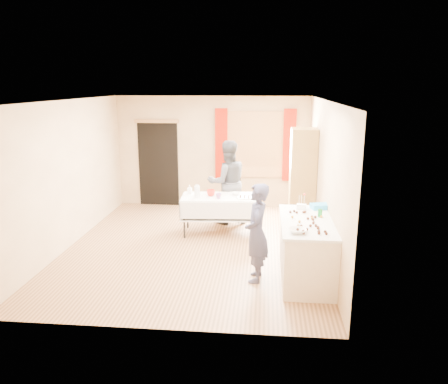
# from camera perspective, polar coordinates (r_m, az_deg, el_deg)

# --- Properties ---
(floor) EXTENTS (4.50, 5.50, 0.02)m
(floor) POSITION_cam_1_polar(r_m,az_deg,el_deg) (7.99, -3.87, -7.19)
(floor) COLOR #9E7047
(floor) RESTS_ON ground
(ceiling) EXTENTS (4.50, 5.50, 0.02)m
(ceiling) POSITION_cam_1_polar(r_m,az_deg,el_deg) (7.46, -4.20, 11.93)
(ceiling) COLOR white
(ceiling) RESTS_ON floor
(wall_back) EXTENTS (4.50, 0.02, 2.60)m
(wall_back) POSITION_cam_1_polar(r_m,az_deg,el_deg) (10.31, -1.52, 5.21)
(wall_back) COLOR tan
(wall_back) RESTS_ON floor
(wall_front) EXTENTS (4.50, 0.02, 2.60)m
(wall_front) POSITION_cam_1_polar(r_m,az_deg,el_deg) (5.01, -9.19, -4.54)
(wall_front) COLOR tan
(wall_front) RESTS_ON floor
(wall_left) EXTENTS (0.02, 5.50, 2.60)m
(wall_left) POSITION_cam_1_polar(r_m,az_deg,el_deg) (8.29, -19.64, 2.23)
(wall_left) COLOR tan
(wall_left) RESTS_ON floor
(wall_right) EXTENTS (0.02, 5.50, 2.60)m
(wall_right) POSITION_cam_1_polar(r_m,az_deg,el_deg) (7.59, 13.07, 1.65)
(wall_right) COLOR tan
(wall_right) RESTS_ON floor
(window_frame) EXTENTS (1.32, 0.06, 1.52)m
(window_frame) POSITION_cam_1_polar(r_m,az_deg,el_deg) (10.17, 4.08, 6.20)
(window_frame) COLOR olive
(window_frame) RESTS_ON wall_back
(window_pane) EXTENTS (1.20, 0.02, 1.40)m
(window_pane) POSITION_cam_1_polar(r_m,az_deg,el_deg) (10.15, 4.08, 6.19)
(window_pane) COLOR white
(window_pane) RESTS_ON wall_back
(curtain_left) EXTENTS (0.28, 0.06, 1.65)m
(curtain_left) POSITION_cam_1_polar(r_m,az_deg,el_deg) (10.16, -0.35, 6.23)
(curtain_left) COLOR #8D1102
(curtain_left) RESTS_ON wall_back
(curtain_right) EXTENTS (0.28, 0.06, 1.65)m
(curtain_right) POSITION_cam_1_polar(r_m,az_deg,el_deg) (10.13, 8.52, 6.05)
(curtain_right) COLOR #8D1102
(curtain_right) RESTS_ON wall_back
(doorway) EXTENTS (0.95, 0.04, 2.00)m
(doorway) POSITION_cam_1_polar(r_m,az_deg,el_deg) (10.56, -8.56, 3.63)
(doorway) COLOR black
(doorway) RESTS_ON floor
(door_lintel) EXTENTS (1.05, 0.06, 0.08)m
(door_lintel) POSITION_cam_1_polar(r_m,az_deg,el_deg) (10.40, -8.81, 9.13)
(door_lintel) COLOR olive
(door_lintel) RESTS_ON wall_back
(cabinet) EXTENTS (0.50, 0.60, 2.02)m
(cabinet) POSITION_cam_1_polar(r_m,az_deg,el_deg) (8.85, 10.20, 1.63)
(cabinet) COLOR olive
(cabinet) RESTS_ON floor
(counter) EXTENTS (0.80, 1.68, 0.91)m
(counter) POSITION_cam_1_polar(r_m,az_deg,el_deg) (6.73, 10.72, -7.37)
(counter) COLOR beige
(counter) RESTS_ON floor
(party_table) EXTENTS (1.56, 0.88, 0.75)m
(party_table) POSITION_cam_1_polar(r_m,az_deg,el_deg) (8.53, -0.51, -2.53)
(party_table) COLOR black
(party_table) RESTS_ON floor
(chair) EXTENTS (0.43, 0.43, 1.01)m
(chair) POSITION_cam_1_polar(r_m,az_deg,el_deg) (9.38, 0.86, -1.91)
(chair) COLOR black
(chair) RESTS_ON floor
(girl) EXTENTS (0.56, 0.39, 1.48)m
(girl) POSITION_cam_1_polar(r_m,az_deg,el_deg) (6.46, 4.29, -5.34)
(girl) COLOR #2A2A48
(girl) RESTS_ON floor
(woman) EXTENTS (1.27, 1.20, 1.75)m
(woman) POSITION_cam_1_polar(r_m,az_deg,el_deg) (9.08, 0.45, 1.28)
(woman) COLOR black
(woman) RESTS_ON floor
(soda_can) EXTENTS (0.07, 0.07, 0.12)m
(soda_can) POSITION_cam_1_polar(r_m,az_deg,el_deg) (6.75, 12.44, -2.72)
(soda_can) COLOR #18872E
(soda_can) RESTS_ON counter
(mixing_bowl) EXTENTS (0.28, 0.28, 0.06)m
(mixing_bowl) POSITION_cam_1_polar(r_m,az_deg,el_deg) (6.01, 9.58, -5.00)
(mixing_bowl) COLOR white
(mixing_bowl) RESTS_ON counter
(foam_block) EXTENTS (0.16, 0.12, 0.08)m
(foam_block) POSITION_cam_1_polar(r_m,az_deg,el_deg) (7.12, 10.07, -1.90)
(foam_block) COLOR white
(foam_block) RESTS_ON counter
(blue_basket) EXTENTS (0.34, 0.27, 0.08)m
(blue_basket) POSITION_cam_1_polar(r_m,az_deg,el_deg) (7.20, 12.49, -1.85)
(blue_basket) COLOR #2297E1
(blue_basket) RESTS_ON counter
(pitcher) EXTENTS (0.13, 0.13, 0.22)m
(pitcher) POSITION_cam_1_polar(r_m,az_deg,el_deg) (8.36, -3.54, 0.03)
(pitcher) COLOR silver
(pitcher) RESTS_ON party_table
(cup_red) EXTENTS (0.16, 0.16, 0.12)m
(cup_red) POSITION_cam_1_polar(r_m,az_deg,el_deg) (8.46, -1.72, -0.11)
(cup_red) COLOR red
(cup_red) RESTS_ON party_table
(cup_rainbow) EXTENTS (0.17, 0.17, 0.10)m
(cup_rainbow) POSITION_cam_1_polar(r_m,az_deg,el_deg) (8.27, -0.72, -0.54)
(cup_rainbow) COLOR red
(cup_rainbow) RESTS_ON party_table
(small_bowl) EXTENTS (0.20, 0.20, 0.05)m
(small_bowl) POSITION_cam_1_polar(r_m,az_deg,el_deg) (8.56, 1.57, -0.20)
(small_bowl) COLOR white
(small_bowl) RESTS_ON party_table
(pastry_tray) EXTENTS (0.32, 0.26, 0.02)m
(pastry_tray) POSITION_cam_1_polar(r_m,az_deg,el_deg) (8.31, 2.71, -0.76)
(pastry_tray) COLOR white
(pastry_tray) RESTS_ON party_table
(bottle) EXTENTS (0.10, 0.10, 0.18)m
(bottle) POSITION_cam_1_polar(r_m,az_deg,el_deg) (8.66, -4.50, 0.35)
(bottle) COLOR white
(bottle) RESTS_ON party_table
(cake_balls) EXTENTS (0.49, 1.08, 0.04)m
(cake_balls) POSITION_cam_1_polar(r_m,az_deg,el_deg) (6.43, 10.94, -3.86)
(cake_balls) COLOR #3F2314
(cake_balls) RESTS_ON counter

